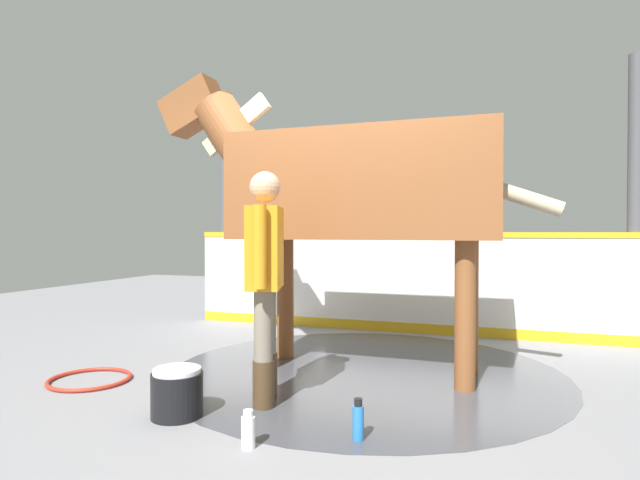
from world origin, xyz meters
name	(u,v)px	position (x,y,z in m)	size (l,w,h in m)	color
ground_plane	(344,378)	(0.00, 0.00, -0.01)	(16.00, 16.00, 0.02)	gray
wet_patch	(365,371)	(0.22, -0.11, 0.00)	(3.38, 3.38, 0.00)	#42444C
barrier_wall	(403,286)	(2.08, -0.10, 0.56)	(0.12, 5.43, 1.20)	white
roof_post_near	(226,208)	(2.13, 2.35, 1.54)	(0.16, 0.16, 3.08)	#4C4C51
roof_post_far	(636,201)	(2.17, -2.55, 1.54)	(0.16, 0.16, 3.08)	#4C4C51
horse	(351,187)	(0.22, 0.01, 1.59)	(0.92, 3.60, 2.69)	brown
handler	(265,270)	(-0.80, 0.34, 0.94)	(0.63, 0.36, 1.63)	#47331E
wash_bucket	(177,393)	(-1.25, 0.76, 0.16)	(0.33, 0.33, 0.32)	black
bottle_shampoo	(248,431)	(-1.53, 0.10, 0.10)	(0.08, 0.08, 0.21)	white
bottle_spray	(358,421)	(-1.22, -0.45, 0.11)	(0.07, 0.07, 0.24)	blue
hose_coil	(90,379)	(-0.81, 1.90, 0.02)	(0.65, 0.65, 0.03)	#B72D1E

